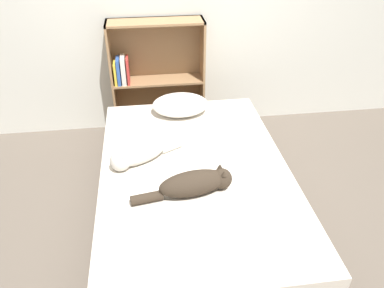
{
  "coord_description": "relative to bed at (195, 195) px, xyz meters",
  "views": [
    {
      "loc": [
        -0.29,
        -2.01,
        2.05
      ],
      "look_at": [
        0.0,
        0.15,
        0.58
      ],
      "focal_mm": 35.0,
      "sensor_mm": 36.0,
      "label": 1
    }
  ],
  "objects": [
    {
      "name": "bed",
      "position": [
        0.0,
        0.0,
        0.0
      ],
      "size": [
        1.32,
        2.02,
        0.48
      ],
      "color": "brown",
      "rests_on": "ground_plane"
    },
    {
      "name": "cat_dark",
      "position": [
        -0.03,
        -0.24,
        0.32
      ],
      "size": [
        0.64,
        0.24,
        0.16
      ],
      "rotation": [
        0.0,
        0.0,
        0.16
      ],
      "color": "#33281E",
      "rests_on": "bed"
    },
    {
      "name": "wall_back",
      "position": [
        0.0,
        1.49,
        1.01
      ],
      "size": [
        8.0,
        0.06,
        2.5
      ],
      "color": "silver",
      "rests_on": "ground_plane"
    },
    {
      "name": "ground_plane",
      "position": [
        0.0,
        0.0,
        -0.24
      ],
      "size": [
        8.0,
        8.0,
        0.0
      ],
      "primitive_type": "plane",
      "color": "brown"
    },
    {
      "name": "bookshelf",
      "position": [
        -0.2,
        1.36,
        0.34
      ],
      "size": [
        0.87,
        0.26,
        1.13
      ],
      "color": "#8E6B47",
      "rests_on": "ground_plane"
    },
    {
      "name": "cat_light",
      "position": [
        -0.4,
        0.11,
        0.31
      ],
      "size": [
        0.51,
        0.32,
        0.16
      ],
      "rotation": [
        0.0,
        0.0,
        3.62
      ],
      "color": "beige",
      "rests_on": "bed"
    },
    {
      "name": "pillow",
      "position": [
        -0.01,
        0.8,
        0.32
      ],
      "size": [
        0.47,
        0.36,
        0.15
      ],
      "color": "white",
      "rests_on": "bed"
    }
  ]
}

